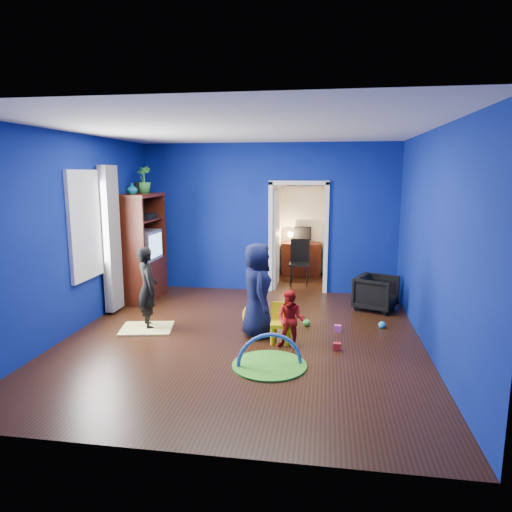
% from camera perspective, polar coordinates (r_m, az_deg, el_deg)
% --- Properties ---
extents(floor, '(5.00, 5.50, 0.01)m').
position_cam_1_polar(floor, '(6.63, -1.66, -10.22)').
color(floor, black).
rests_on(floor, ground).
extents(ceiling, '(5.00, 5.50, 0.01)m').
position_cam_1_polar(ceiling, '(6.23, -1.80, 15.61)').
color(ceiling, white).
rests_on(ceiling, wall_back).
extents(wall_back, '(5.00, 0.02, 2.90)m').
position_cam_1_polar(wall_back, '(8.96, 1.49, 4.73)').
color(wall_back, navy).
rests_on(wall_back, floor).
extents(wall_front, '(5.00, 0.02, 2.90)m').
position_cam_1_polar(wall_front, '(3.64, -9.64, -3.76)').
color(wall_front, navy).
rests_on(wall_front, floor).
extents(wall_left, '(0.02, 5.50, 2.90)m').
position_cam_1_polar(wall_left, '(7.15, -21.85, 2.56)').
color(wall_left, navy).
rests_on(wall_left, floor).
extents(wall_right, '(0.02, 5.50, 2.90)m').
position_cam_1_polar(wall_right, '(6.31, 21.21, 1.65)').
color(wall_right, navy).
rests_on(wall_right, floor).
extents(alcove, '(1.00, 1.75, 2.50)m').
position_cam_1_polar(alcove, '(9.80, 5.63, 3.99)').
color(alcove, silver).
rests_on(alcove, floor).
extents(armchair, '(0.85, 0.84, 0.59)m').
position_cam_1_polar(armchair, '(8.13, 14.79, -4.47)').
color(armchair, black).
rests_on(armchair, floor).
extents(child_black, '(0.50, 0.54, 1.25)m').
position_cam_1_polar(child_black, '(7.07, -13.40, -3.89)').
color(child_black, black).
rests_on(child_black, floor).
extents(child_navy, '(0.61, 0.76, 1.36)m').
position_cam_1_polar(child_navy, '(6.51, 0.15, -4.30)').
color(child_navy, '#0F1737').
rests_on(child_navy, floor).
extents(toddler_red, '(0.44, 0.38, 0.80)m').
position_cam_1_polar(toddler_red, '(6.14, 4.35, -7.96)').
color(toddler_red, red).
rests_on(toddler_red, floor).
extents(vase, '(0.25, 0.25, 0.20)m').
position_cam_1_polar(vase, '(8.26, -15.25, 8.12)').
color(vase, '#0D5E68').
rests_on(vase, tv_armoire).
extents(potted_plant, '(0.27, 0.27, 0.49)m').
position_cam_1_polar(potted_plant, '(8.74, -13.90, 9.24)').
color(potted_plant, '#338C35').
rests_on(potted_plant, tv_armoire).
extents(tv_armoire, '(0.58, 1.14, 1.96)m').
position_cam_1_polar(tv_armoire, '(8.64, -14.11, 1.06)').
color(tv_armoire, '#3C160A').
rests_on(tv_armoire, floor).
extents(crt_tv, '(0.46, 0.70, 0.54)m').
position_cam_1_polar(crt_tv, '(8.62, -13.87, 1.32)').
color(crt_tv, silver).
rests_on(crt_tv, tv_armoire).
extents(yellow_blanket, '(0.85, 0.74, 0.03)m').
position_cam_1_polar(yellow_blanket, '(7.16, -13.50, -8.80)').
color(yellow_blanket, '#F2E07A').
rests_on(yellow_blanket, floor).
extents(hopper_ball, '(0.43, 0.43, 0.43)m').
position_cam_1_polar(hopper_ball, '(6.89, 0.05, -7.52)').
color(hopper_ball, yellow).
rests_on(hopper_ball, floor).
extents(kid_chair, '(0.30, 0.30, 0.50)m').
position_cam_1_polar(kid_chair, '(6.39, 3.12, -8.65)').
color(kid_chair, yellow).
rests_on(kid_chair, floor).
extents(play_mat, '(0.91, 0.91, 0.02)m').
position_cam_1_polar(play_mat, '(5.73, 1.68, -13.48)').
color(play_mat, green).
rests_on(play_mat, floor).
extents(toy_arch, '(0.80, 0.28, 0.82)m').
position_cam_1_polar(toy_arch, '(5.73, 1.69, -13.41)').
color(toy_arch, '#3F8CD8').
rests_on(toy_arch, floor).
extents(window_left, '(0.03, 0.95, 1.55)m').
position_cam_1_polar(window_left, '(7.44, -20.44, 3.70)').
color(window_left, white).
rests_on(window_left, wall_left).
extents(curtain, '(0.14, 0.42, 2.40)m').
position_cam_1_polar(curtain, '(7.90, -17.64, 2.02)').
color(curtain, slate).
rests_on(curtain, floor).
extents(doorway, '(1.16, 0.10, 2.10)m').
position_cam_1_polar(doorway, '(8.96, 5.29, 2.11)').
color(doorway, white).
rests_on(doorway, floor).
extents(study_desk, '(0.88, 0.44, 0.75)m').
position_cam_1_polar(study_desk, '(10.55, 5.74, -0.36)').
color(study_desk, '#3D140A').
rests_on(study_desk, floor).
extents(desk_monitor, '(0.40, 0.05, 0.32)m').
position_cam_1_polar(desk_monitor, '(10.58, 5.83, 2.82)').
color(desk_monitor, black).
rests_on(desk_monitor, study_desk).
extents(desk_lamp, '(0.14, 0.14, 0.14)m').
position_cam_1_polar(desk_lamp, '(10.54, 4.29, 2.71)').
color(desk_lamp, '#FFD88C').
rests_on(desk_lamp, study_desk).
extents(folding_chair, '(0.40, 0.40, 0.92)m').
position_cam_1_polar(folding_chair, '(9.60, 5.43, -0.91)').
color(folding_chair, black).
rests_on(folding_chair, floor).
extents(book_shelf, '(0.88, 0.24, 0.04)m').
position_cam_1_polar(book_shelf, '(10.49, 5.94, 8.62)').
color(book_shelf, white).
rests_on(book_shelf, study_desk).
extents(toy_0, '(0.10, 0.08, 0.10)m').
position_cam_1_polar(toy_0, '(6.28, 10.08, -11.08)').
color(toy_0, red).
rests_on(toy_0, floor).
extents(toy_1, '(0.11, 0.11, 0.11)m').
position_cam_1_polar(toy_1, '(7.27, 15.48, -8.27)').
color(toy_1, '#26A9DC').
rests_on(toy_1, floor).
extents(toy_2, '(0.11, 0.11, 0.11)m').
position_cam_1_polar(toy_2, '(7.14, 6.33, -8.28)').
color(toy_2, green).
rests_on(toy_2, floor).
extents(toy_3, '(0.10, 0.08, 0.10)m').
position_cam_1_polar(toy_3, '(6.97, 10.18, -8.90)').
color(toy_3, '#D951B3').
rests_on(toy_3, floor).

